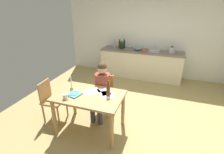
{
  "coord_description": "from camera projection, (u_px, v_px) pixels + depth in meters",
  "views": [
    {
      "loc": [
        0.86,
        -3.08,
        2.31
      ],
      "look_at": [
        -0.23,
        0.06,
        0.85
      ],
      "focal_mm": 27.63,
      "sensor_mm": 36.0,
      "label": 1
    }
  ],
  "objects": [
    {
      "name": "wine_glass_back_right",
      "position": [
        134.0,
        45.0,
        5.6
      ],
      "size": [
        0.07,
        0.07,
        0.15
      ],
      "color": "silver",
      "rests_on": "kitchen_counter"
    },
    {
      "name": "person_seated",
      "position": [
        101.0,
        87.0,
        3.58
      ],
      "size": [
        0.32,
        0.59,
        1.19
      ],
      "color": "brown",
      "rests_on": "ground"
    },
    {
      "name": "kitchen_counter",
      "position": [
        141.0,
        64.0,
        5.61
      ],
      "size": [
        2.58,
        0.64,
        0.9
      ],
      "color": "beige",
      "rests_on": "ground"
    },
    {
      "name": "bottle_vinegar",
      "position": [
        120.0,
        44.0,
        5.69
      ],
      "size": [
        0.07,
        0.07,
        0.28
      ],
      "color": "#593319",
      "rests_on": "kitchen_counter"
    },
    {
      "name": "coffee_mug",
      "position": [
        65.0,
        96.0,
        2.98
      ],
      "size": [
        0.12,
        0.08,
        0.09
      ],
      "color": "white",
      "rests_on": "dining_table"
    },
    {
      "name": "wine_glass_near_sink",
      "position": [
        144.0,
        46.0,
        5.5
      ],
      "size": [
        0.07,
        0.07,
        0.15
      ],
      "color": "silver",
      "rests_on": "kitchen_counter"
    },
    {
      "name": "stovetop_kettle",
      "position": [
        172.0,
        50.0,
        5.12
      ],
      "size": [
        0.18,
        0.18,
        0.22
      ],
      "color": "#B7BABF",
      "rests_on": "kitchen_counter"
    },
    {
      "name": "bottle_wine_red",
      "position": [
        122.0,
        46.0,
        5.56
      ],
      "size": [
        0.08,
        0.08,
        0.25
      ],
      "color": "black",
      "rests_on": "kitchen_counter"
    },
    {
      "name": "mixing_bowl",
      "position": [
        138.0,
        48.0,
        5.44
      ],
      "size": [
        0.27,
        0.27,
        0.12
      ],
      "primitive_type": "ellipsoid",
      "color": "#668C99",
      "rests_on": "kitchen_counter"
    },
    {
      "name": "wine_bottle_on_table",
      "position": [
        108.0,
        89.0,
        3.06
      ],
      "size": [
        0.07,
        0.07,
        0.3
      ],
      "color": "#593319",
      "rests_on": "dining_table"
    },
    {
      "name": "chair_at_table",
      "position": [
        104.0,
        93.0,
        3.79
      ],
      "size": [
        0.4,
        0.4,
        0.85
      ],
      "color": "tan",
      "rests_on": "ground"
    },
    {
      "name": "paper_bill",
      "position": [
        92.0,
        92.0,
        3.24
      ],
      "size": [
        0.35,
        0.36,
        0.0
      ],
      "primitive_type": "cube",
      "rotation": [
        0.0,
        0.0,
        -0.68
      ],
      "color": "white",
      "rests_on": "dining_table"
    },
    {
      "name": "sink_unit",
      "position": [
        154.0,
        51.0,
        5.31
      ],
      "size": [
        0.36,
        0.36,
        0.24
      ],
      "color": "#B2B7BC",
      "rests_on": "kitchen_counter"
    },
    {
      "name": "book_magazine",
      "position": [
        76.0,
        95.0,
        3.1
      ],
      "size": [
        0.19,
        0.24,
        0.02
      ],
      "primitive_type": "cube",
      "rotation": [
        0.0,
        0.0,
        -0.24
      ],
      "color": "#54A7BC",
      "rests_on": "dining_table"
    },
    {
      "name": "wall_back",
      "position": [
        145.0,
        36.0,
        5.58
      ],
      "size": [
        5.2,
        0.12,
        2.6
      ],
      "primitive_type": "cube",
      "color": "silver",
      "rests_on": "ground"
    },
    {
      "name": "book_cookery",
      "position": [
        74.0,
        94.0,
        3.14
      ],
      "size": [
        0.18,
        0.21,
        0.03
      ],
      "primitive_type": "cube",
      "rotation": [
        0.0,
        0.0,
        0.16
      ],
      "color": "teal",
      "rests_on": "dining_table"
    },
    {
      "name": "candlestick",
      "position": [
        71.0,
        86.0,
        3.28
      ],
      "size": [
        0.06,
        0.06,
        0.27
      ],
      "color": "gold",
      "rests_on": "dining_table"
    },
    {
      "name": "chair_side_empty",
      "position": [
        51.0,
        99.0,
        3.52
      ],
      "size": [
        0.42,
        0.42,
        0.86
      ],
      "color": "tan",
      "rests_on": "ground"
    },
    {
      "name": "teacup_on_counter",
      "position": [
        144.0,
        50.0,
        5.25
      ],
      "size": [
        0.12,
        0.08,
        0.09
      ],
      "color": "#D84C3F",
      "rests_on": "kitchen_counter"
    },
    {
      "name": "paper_letter",
      "position": [
        108.0,
        95.0,
        3.14
      ],
      "size": [
        0.34,
        0.36,
        0.0
      ],
      "primitive_type": "cube",
      "rotation": [
        0.0,
        0.0,
        0.59
      ],
      "color": "white",
      "rests_on": "dining_table"
    },
    {
      "name": "wine_glass_back_left",
      "position": [
        139.0,
        46.0,
        5.55
      ],
      "size": [
        0.07,
        0.07,
        0.15
      ],
      "color": "silver",
      "rests_on": "kitchen_counter"
    },
    {
      "name": "ground_plane",
      "position": [
        121.0,
        115.0,
        3.86
      ],
      "size": [
        5.2,
        5.2,
        0.04
      ],
      "primitive_type": "cube",
      "color": "tan"
    },
    {
      "name": "bottle_sauce",
      "position": [
        124.0,
        44.0,
        5.64
      ],
      "size": [
        0.06,
        0.06,
        0.31
      ],
      "color": "black",
      "rests_on": "kitchen_counter"
    },
    {
      "name": "paper_envelope",
      "position": [
        104.0,
        92.0,
        3.23
      ],
      "size": [
        0.35,
        0.36,
        0.0
      ],
      "primitive_type": "cube",
      "rotation": [
        0.0,
        0.0,
        0.69
      ],
      "color": "white",
      "rests_on": "dining_table"
    },
    {
      "name": "wine_glass_by_kettle",
      "position": [
        141.0,
        46.0,
        5.53
      ],
      "size": [
        0.07,
        0.07,
        0.15
      ],
      "color": "silver",
      "rests_on": "kitchen_counter"
    },
    {
      "name": "dining_table",
      "position": [
        89.0,
        100.0,
        3.18
      ],
      "size": [
        1.23,
        0.81,
        0.76
      ],
      "color": "tan",
      "rests_on": "ground"
    },
    {
      "name": "bottle_oil",
      "position": [
        115.0,
        44.0,
        5.61
      ],
      "size": [
        0.07,
        0.07,
        0.32
      ],
      "color": "#8C999E",
      "rests_on": "kitchen_counter"
    }
  ]
}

